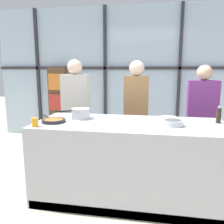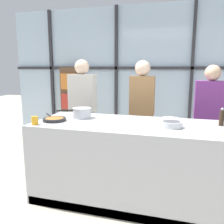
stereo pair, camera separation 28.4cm
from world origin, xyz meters
The scene contains 13 objects.
ground_plane centered at (0.00, 0.00, 0.00)m, with size 18.00×18.00×0.00m, color #BCB29E.
back_window_wall centered at (0.00, 2.41, 1.40)m, with size 6.40×0.10×2.80m.
bookshelf centered at (-1.79, 2.23, 0.78)m, with size 0.40×0.19×1.56m.
demo_island centered at (0.00, 0.00, 0.46)m, with size 2.18×0.90×0.92m.
spectator_far_left centered at (-0.98, 1.00, 0.95)m, with size 0.44×0.23×1.68m.
spectator_center_left centered at (0.00, 1.00, 0.97)m, with size 0.37×0.23×1.65m.
spectator_center_right centered at (0.98, 1.00, 0.89)m, with size 0.44×0.22×1.59m.
frying_pan centered at (-0.88, -0.12, 0.94)m, with size 0.39×0.39×0.04m.
saucepan centered at (-0.63, 0.12, 0.99)m, with size 0.39×0.28×0.13m.
white_plate centered at (0.45, 0.33, 0.93)m, with size 0.23×0.23×0.01m, color white.
mixing_bowl centered at (0.48, -0.06, 0.96)m, with size 0.23×0.23×0.06m.
pepper_grinder centered at (1.00, 0.16, 1.01)m, with size 0.05×0.05×0.20m.
juice_glass_near centered at (-0.99, -0.35, 0.97)m, with size 0.07×0.07×0.09m, color orange.
Camera 2 is at (0.53, -2.59, 1.54)m, focal length 38.00 mm.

